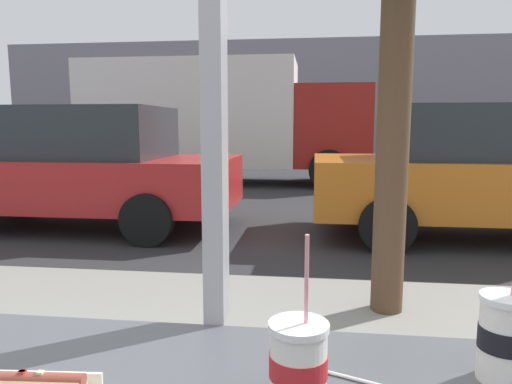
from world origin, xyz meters
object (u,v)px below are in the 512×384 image
Objects in this scene: box_truck at (220,118)px; soda_cup_right at (298,364)px; soda_cup_left at (504,337)px; parked_car_red at (74,167)px; parked_car_orange at (485,172)px.

soda_cup_right is at bearing -77.87° from box_truck.
box_truck reaches higher than soda_cup_left.
box_truck reaches higher than soda_cup_right.
box_truck is (-2.32, 10.81, 0.58)m from soda_cup_right.
parked_car_red reaches higher than parked_car_orange.
soda_cup_left is 0.05× the size of box_truck.
soda_cup_left is 6.49m from parked_car_red.
box_truck reaches higher than parked_car_red.
soda_cup_left is at bearing -108.54° from parked_car_orange.
soda_cup_left is 1.05× the size of soda_cup_right.
parked_car_red is at bearing 121.41° from soda_cup_right.
parked_car_orange is (2.16, 5.45, -0.18)m from soda_cup_right.
parked_car_orange is at bearing -50.05° from box_truck.
soda_cup_left is 0.07× the size of parked_car_orange.
soda_cup_right is at bearing -111.65° from parked_car_orange.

